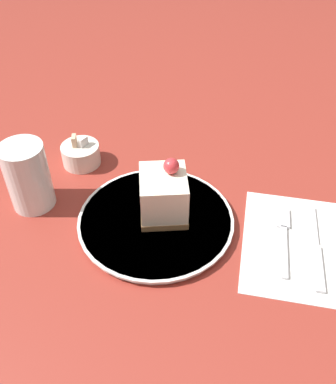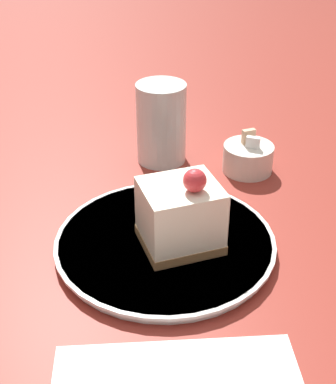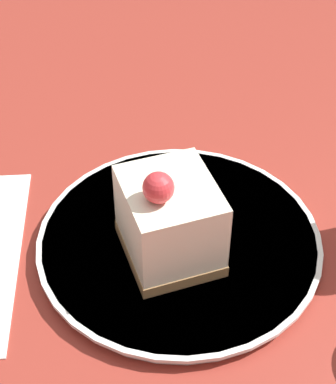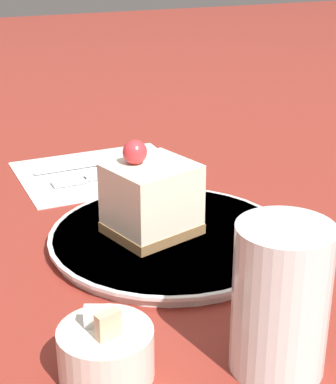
% 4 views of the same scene
% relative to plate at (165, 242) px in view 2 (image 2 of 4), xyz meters
% --- Properties ---
extents(ground_plane, '(4.00, 4.00, 0.00)m').
position_rel_plate_xyz_m(ground_plane, '(-0.01, -0.02, -0.01)').
color(ground_plane, maroon).
extents(plate, '(0.27, 0.27, 0.01)m').
position_rel_plate_xyz_m(plate, '(0.00, 0.00, 0.00)').
color(plate, silver).
rests_on(plate, ground_plane).
extents(cake_slice, '(0.10, 0.11, 0.11)m').
position_rel_plate_xyz_m(cake_slice, '(0.01, 0.02, 0.05)').
color(cake_slice, olive).
rests_on(cake_slice, plate).
extents(sugar_bowl, '(0.08, 0.08, 0.06)m').
position_rel_plate_xyz_m(sugar_bowl, '(-0.19, 0.13, 0.01)').
color(sugar_bowl, silver).
rests_on(sugar_bowl, ground_plane).
extents(drinking_glass, '(0.08, 0.08, 0.13)m').
position_rel_plate_xyz_m(drinking_glass, '(-0.23, 0.00, 0.05)').
color(drinking_glass, silver).
rests_on(drinking_glass, ground_plane).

